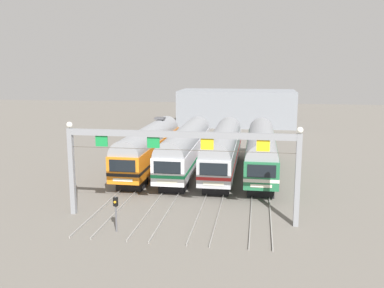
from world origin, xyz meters
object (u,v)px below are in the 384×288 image
Objects in this scene: catenary_gantry at (180,151)px; yard_signal_mast at (116,207)px; commuter_train_white at (186,147)px; commuter_train_stainless at (223,148)px; commuter_train_green at (261,149)px; commuter_train_orange at (149,146)px.

yard_signal_mast is (-3.84, -2.91, -3.36)m from catenary_gantry.
commuter_train_white is 1.00× the size of commuter_train_stainless.
yard_signal_mast is (-1.92, -16.41, -0.96)m from commuter_train_white.
yard_signal_mast is at bearing -120.33° from commuter_train_green.
commuter_train_orange is 1.00× the size of commuter_train_white.
catenary_gantry is 5.87m from yard_signal_mast.
catenary_gantry is at bearing -113.11° from commuter_train_green.
catenary_gantry reaches higher than commuter_train_white.
commuter_train_stainless is (7.68, -0.00, -0.00)m from commuter_train_orange.
catenary_gantry is (-1.92, -13.49, 2.40)m from commuter_train_stainless.
commuter_train_white is 3.84m from commuter_train_stainless.
commuter_train_white is at bearing 180.00° from commuter_train_green.
commuter_train_green is at bearing 0.00° from commuter_train_white.
yard_signal_mast is (-5.76, -16.41, -0.96)m from commuter_train_stainless.
commuter_train_green reaches higher than yard_signal_mast.
commuter_train_stainless is 13.84m from catenary_gantry.
commuter_train_stainless is 17.41m from yard_signal_mast.
commuter_train_orange reaches higher than commuter_train_green.
commuter_train_orange is 7.36× the size of yard_signal_mast.
yard_signal_mast is (-9.60, -16.41, -0.96)m from commuter_train_green.
catenary_gantry reaches higher than commuter_train_green.
commuter_train_stainless is 7.36× the size of yard_signal_mast.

